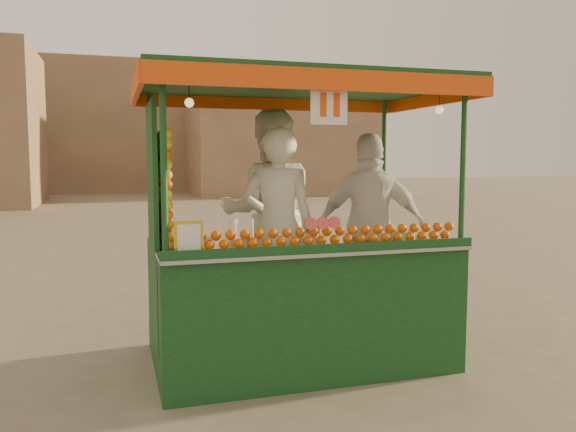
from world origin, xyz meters
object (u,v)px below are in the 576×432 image
object	(u,v)px
juice_cart	(293,273)
vendor_middle	(269,213)
vendor_left	(278,228)
vendor_right	(371,229)

from	to	relation	value
juice_cart	vendor_middle	bearing A→B (deg)	94.13
juice_cart	vendor_left	size ratio (longest dim) A/B	1.53
juice_cart	vendor_right	world-z (taller)	juice_cart
vendor_right	juice_cart	bearing A→B (deg)	19.28
vendor_right	vendor_middle	bearing A→B (deg)	-20.37
vendor_middle	vendor_right	distance (m)	0.98
juice_cart	vendor_left	bearing A→B (deg)	117.25
juice_cart	vendor_middle	distance (m)	0.77
vendor_middle	vendor_right	size ratio (longest dim) A/B	1.13
juice_cart	vendor_right	bearing A→B (deg)	5.97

